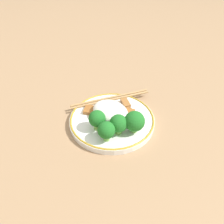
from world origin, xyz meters
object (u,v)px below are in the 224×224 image
object	(u,v)px
plate	(112,120)
chopsticks	(111,99)
broccoli_back_center	(106,130)
broccoli_back_left	(97,119)
broccoli_back_right	(119,124)
broccoli_mid_left	(134,122)

from	to	relation	value
plate	chopsticks	size ratio (longest dim) A/B	1.04
plate	broccoli_back_center	distance (m)	0.08
broccoli_back_left	broccoli_back_center	distance (m)	0.04
broccoli_back_left	chopsticks	size ratio (longest dim) A/B	0.25
broccoli_back_left	broccoli_back_right	world-z (taller)	same
plate	broccoli_mid_left	distance (m)	0.08
broccoli_back_left	broccoli_back_center	world-z (taller)	broccoli_back_left
plate	broccoli_back_left	world-z (taller)	broccoli_back_left
broccoli_back_center	chopsticks	bearing A→B (deg)	-50.74
broccoli_mid_left	broccoli_back_left	bearing A→B (deg)	34.73
broccoli_back_left	broccoli_mid_left	xyz separation A→B (m)	(-0.07, -0.05, 0.00)
chopsticks	plate	bearing A→B (deg)	135.23
broccoli_back_center	broccoli_back_right	world-z (taller)	same
broccoli_mid_left	chopsticks	bearing A→B (deg)	-24.84
plate	broccoli_back_left	bearing A→B (deg)	90.42
broccoli_back_right	broccoli_back_left	bearing A→B (deg)	26.62
broccoli_back_left	broccoli_mid_left	bearing A→B (deg)	-145.27
chopsticks	broccoli_mid_left	bearing A→B (deg)	155.16
chopsticks	broccoli_back_right	bearing A→B (deg)	140.69
plate	broccoli_mid_left	size ratio (longest dim) A/B	3.87
broccoli_mid_left	chopsticks	xyz separation A→B (m)	(0.13, -0.06, -0.03)
broccoli_back_right	chopsticks	xyz separation A→B (m)	(0.10, -0.08, -0.03)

